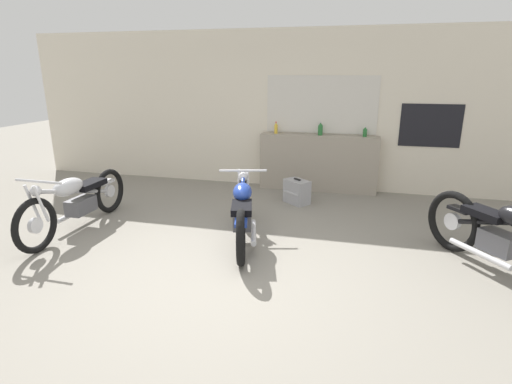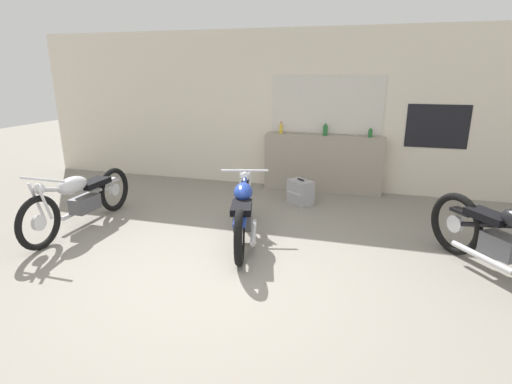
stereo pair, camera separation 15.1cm
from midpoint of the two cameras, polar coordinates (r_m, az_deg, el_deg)
ground_plane at (r=4.32m, az=-6.92°, el=-12.05°), size 24.00×24.00×0.00m
wall_back at (r=7.37m, az=3.29°, el=11.56°), size 10.00×0.07×2.80m
sill_counter at (r=7.23m, az=8.24°, el=4.10°), size 2.08×0.28×1.00m
bottle_leftmost at (r=7.27m, az=2.27°, el=9.09°), size 0.06×0.06×0.21m
bottle_left_center at (r=7.13m, az=8.58°, el=8.87°), size 0.08×0.08×0.24m
bottle_center at (r=7.12m, az=14.71°, el=8.28°), size 0.07×0.07×0.18m
motorcycle_blue at (r=5.02m, az=-2.80°, el=-2.74°), size 0.74×1.92×0.81m
motorcycle_silver at (r=5.92m, az=-24.95°, el=-1.05°), size 0.64×2.15×0.85m
motorcycle_black at (r=4.85m, az=31.35°, el=-5.48°), size 1.28×1.75×0.93m
hard_case_silver at (r=6.54m, az=5.20°, el=0.05°), size 0.48×0.46×0.42m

